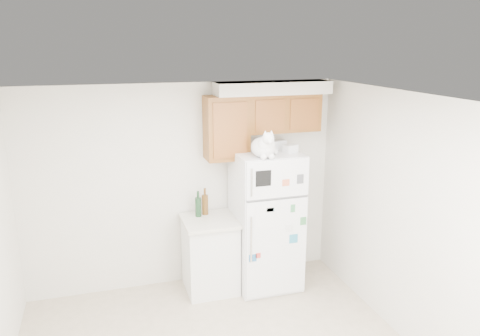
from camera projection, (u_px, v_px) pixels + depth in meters
name	position (u px, v px, depth m)	size (l,w,h in m)	color
room_shell	(233.00, 196.00, 4.00)	(3.84, 4.04, 2.52)	beige
refrigerator	(266.00, 220.00, 5.70)	(0.76, 0.78, 1.70)	white
base_counter	(210.00, 254.00, 5.67)	(0.64, 0.64, 0.92)	white
cat	(264.00, 146.00, 5.19)	(0.33, 0.48, 0.34)	white
storage_box_back	(278.00, 144.00, 5.67)	(0.18, 0.13, 0.10)	white
storage_box_front	(290.00, 148.00, 5.47)	(0.15, 0.11, 0.09)	white
bottle_green	(198.00, 204.00, 5.59)	(0.07, 0.07, 0.32)	#19381E
bottle_amber	(205.00, 201.00, 5.65)	(0.08, 0.08, 0.33)	#593814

